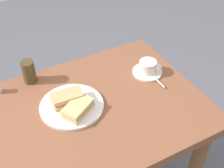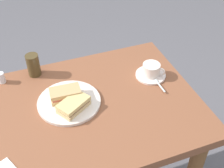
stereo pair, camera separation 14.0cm
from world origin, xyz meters
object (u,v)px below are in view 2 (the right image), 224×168
object	(u,v)px
coffee_cup	(152,69)
drinking_glass	(33,65)
sandwich_front	(65,94)
salt_shaker	(2,78)
coffee_saucer	(151,75)
sandwich_back	(74,105)
dining_table	(61,131)
spoon	(158,83)
sandwich_plate	(69,102)

from	to	relation	value
coffee_cup	drinking_glass	distance (m)	0.59
sandwich_front	coffee_cup	size ratio (longest dim) A/B	1.40
salt_shaker	coffee_saucer	bearing A→B (deg)	-16.67
sandwich_front	sandwich_back	bearing A→B (deg)	-77.50
sandwich_front	sandwich_back	distance (m)	0.08
drinking_glass	dining_table	bearing A→B (deg)	-81.15
dining_table	spoon	size ratio (longest dim) A/B	13.04
coffee_saucer	salt_shaker	distance (m)	0.73
coffee_cup	spoon	size ratio (longest dim) A/B	1.02
dining_table	coffee_saucer	bearing A→B (deg)	10.86
salt_shaker	coffee_cup	bearing A→B (deg)	-16.72
dining_table	drinking_glass	distance (m)	0.36
dining_table	sandwich_back	xyz separation A→B (m)	(0.07, -0.01, 0.15)
sandwich_plate	sandwich_front	bearing A→B (deg)	108.95
dining_table	sandwich_front	size ratio (longest dim) A/B	9.12
sandwich_front	spoon	xyz separation A→B (m)	(0.44, -0.05, -0.03)
dining_table	sandwich_front	xyz separation A→B (m)	(0.05, 0.07, 0.15)
sandwich_plate	sandwich_back	bearing A→B (deg)	-80.43
dining_table	coffee_cup	world-z (taller)	coffee_cup
sandwich_back	coffee_saucer	distance (m)	0.44
sandwich_front	sandwich_back	xyz separation A→B (m)	(0.02, -0.08, -0.00)
sandwich_front	spoon	size ratio (longest dim) A/B	1.43
coffee_saucer	coffee_cup	bearing A→B (deg)	-40.56
coffee_cup	sandwich_back	bearing A→B (deg)	-166.78
sandwich_front	drinking_glass	distance (m)	0.26
sandwich_back	dining_table	bearing A→B (deg)	174.91
coffee_saucer	coffee_cup	size ratio (longest dim) A/B	1.51
sandwich_plate	salt_shaker	world-z (taller)	salt_shaker
dining_table	drinking_glass	bearing A→B (deg)	98.85
sandwich_back	coffee_saucer	bearing A→B (deg)	13.39
sandwich_plate	sandwich_front	distance (m)	0.04
sandwich_back	spoon	xyz separation A→B (m)	(0.43, 0.02, -0.02)
sandwich_plate	coffee_cup	bearing A→B (deg)	6.08
sandwich_back	drinking_glass	bearing A→B (deg)	110.44
sandwich_plate	salt_shaker	xyz separation A→B (m)	(-0.27, 0.26, 0.02)
dining_table	coffee_saucer	world-z (taller)	coffee_saucer
coffee_cup	salt_shaker	world-z (taller)	coffee_cup
coffee_saucer	spoon	xyz separation A→B (m)	(0.00, -0.08, 0.01)
coffee_cup	dining_table	bearing A→B (deg)	-169.29
coffee_cup	spoon	xyz separation A→B (m)	(0.00, -0.08, -0.03)
sandwich_back	coffee_cup	size ratio (longest dim) A/B	1.60
dining_table	sandwich_plate	xyz separation A→B (m)	(0.06, 0.05, 0.12)
coffee_saucer	salt_shaker	world-z (taller)	salt_shaker
dining_table	salt_shaker	world-z (taller)	salt_shaker
dining_table	sandwich_plate	world-z (taller)	sandwich_plate
spoon	salt_shaker	bearing A→B (deg)	157.67
sandwich_back	spoon	world-z (taller)	sandwich_back
sandwich_back	drinking_glass	xyz separation A→B (m)	(-0.12, 0.32, 0.02)
sandwich_plate	coffee_cup	distance (m)	0.44
sandwich_front	salt_shaker	distance (m)	0.35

